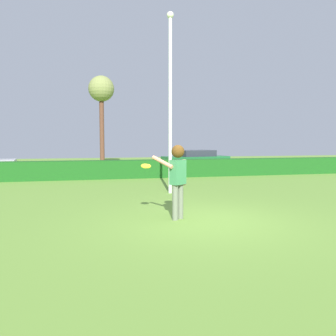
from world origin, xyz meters
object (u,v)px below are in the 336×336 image
(lamppost, at_px, (170,95))
(bare_elm_tree, at_px, (101,92))
(frisbee, at_px, (146,166))
(parked_car_green, at_px, (196,159))
(person, at_px, (178,173))

(lamppost, relative_size, bare_elm_tree, 0.94)
(frisbee, distance_m, lamppost, 4.42)
(lamppost, bearing_deg, parked_car_green, 66.86)
(frisbee, height_order, parked_car_green, frisbee)
(person, height_order, parked_car_green, person)
(frisbee, bearing_deg, parked_car_green, 66.95)
(bare_elm_tree, bearing_deg, person, -87.41)
(frisbee, height_order, lamppost, lamppost)
(frisbee, xyz_separation_m, bare_elm_tree, (-0.18, 18.27, 4.22))
(frisbee, distance_m, bare_elm_tree, 18.75)
(bare_elm_tree, bearing_deg, frisbee, -89.43)
(person, distance_m, parked_car_green, 14.29)
(bare_elm_tree, bearing_deg, parked_car_green, -43.13)
(person, relative_size, lamppost, 0.28)
(lamppost, bearing_deg, bare_elm_tree, 96.44)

